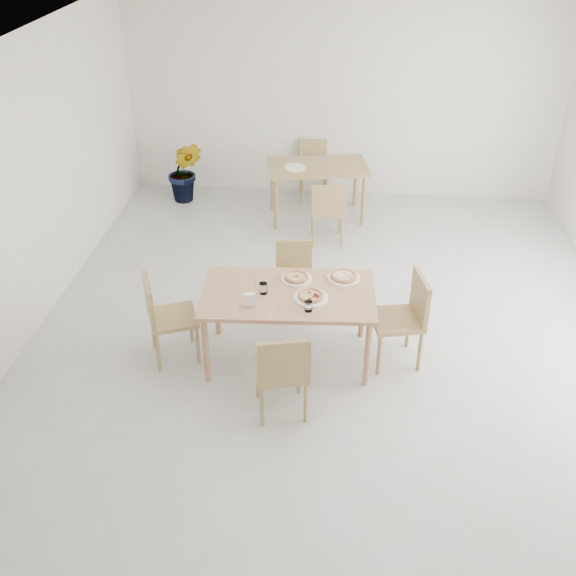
# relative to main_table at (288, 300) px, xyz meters

# --- Properties ---
(main_table) EXTENTS (1.66, 1.00, 0.75)m
(main_table) POSITION_rel_main_table_xyz_m (0.00, 0.00, 0.00)
(main_table) COLOR tan
(main_table) RESTS_ON ground
(chair_south) EXTENTS (0.52, 0.52, 0.88)m
(chair_south) POSITION_rel_main_table_xyz_m (0.03, -0.82, -0.16)
(chair_south) COLOR tan
(chair_south) RESTS_ON ground
(chair_north) EXTENTS (0.44, 0.44, 0.77)m
(chair_north) POSITION_rel_main_table_xyz_m (-0.02, 0.88, -0.23)
(chair_north) COLOR tan
(chair_north) RESTS_ON ground
(chair_west) EXTENTS (0.57, 0.57, 0.89)m
(chair_west) POSITION_rel_main_table_xyz_m (-1.17, -0.11, -0.16)
(chair_west) COLOR tan
(chair_west) RESTS_ON ground
(chair_east) EXTENTS (0.54, 0.54, 0.92)m
(chair_east) POSITION_rel_main_table_xyz_m (1.10, 0.09, -0.14)
(chair_east) COLOR tan
(chair_east) RESTS_ON ground
(plate_margherita) EXTENTS (0.29, 0.29, 0.02)m
(plate_margherita) POSITION_rel_main_table_xyz_m (0.06, 0.24, 0.08)
(plate_margherita) COLOR white
(plate_margherita) RESTS_ON main_table
(plate_mushroom) EXTENTS (0.31, 0.31, 0.02)m
(plate_mushroom) POSITION_rel_main_table_xyz_m (0.50, 0.30, 0.08)
(plate_mushroom) COLOR white
(plate_mushroom) RESTS_ON main_table
(plate_pepperoni) EXTENTS (0.32, 0.32, 0.02)m
(plate_pepperoni) POSITION_rel_main_table_xyz_m (0.22, -0.08, 0.08)
(plate_pepperoni) COLOR white
(plate_pepperoni) RESTS_ON main_table
(pizza_margherita) EXTENTS (0.31, 0.31, 0.03)m
(pizza_margherita) POSITION_rel_main_table_xyz_m (0.06, 0.24, 0.11)
(pizza_margherita) COLOR tan
(pizza_margherita) RESTS_ON plate_margherita
(pizza_mushroom) EXTENTS (0.31, 0.31, 0.03)m
(pizza_mushroom) POSITION_rel_main_table_xyz_m (0.50, 0.30, 0.11)
(pizza_mushroom) COLOR tan
(pizza_mushroom) RESTS_ON plate_mushroom
(pizza_pepperoni) EXTENTS (0.32, 0.32, 0.03)m
(pizza_pepperoni) POSITION_rel_main_table_xyz_m (0.22, -0.08, 0.11)
(pizza_pepperoni) COLOR tan
(pizza_pepperoni) RESTS_ON plate_pepperoni
(tumbler_a) EXTENTS (0.08, 0.08, 0.10)m
(tumbler_a) POSITION_rel_main_table_xyz_m (-0.22, -0.03, 0.13)
(tumbler_a) COLOR white
(tumbler_a) RESTS_ON main_table
(tumbler_b) EXTENTS (0.07, 0.07, 0.09)m
(tumbler_b) POSITION_rel_main_table_xyz_m (0.21, -0.28, 0.12)
(tumbler_b) COLOR white
(tumbler_b) RESTS_ON main_table
(napkin_holder) EXTENTS (0.12, 0.07, 0.13)m
(napkin_holder) POSITION_rel_main_table_xyz_m (-0.32, -0.25, 0.14)
(napkin_holder) COLOR silver
(napkin_holder) RESTS_ON main_table
(fork_a) EXTENTS (0.03, 0.19, 0.01)m
(fork_a) POSITION_rel_main_table_xyz_m (-0.31, 0.15, 0.08)
(fork_a) COLOR silver
(fork_a) RESTS_ON main_table
(fork_b) EXTENTS (0.03, 0.19, 0.01)m
(fork_b) POSITION_rel_main_table_xyz_m (-0.12, -0.34, 0.08)
(fork_b) COLOR silver
(fork_b) RESTS_ON main_table
(second_table) EXTENTS (1.41, 0.97, 0.75)m
(second_table) POSITION_rel_main_table_xyz_m (0.08, 3.14, -0.02)
(second_table) COLOR tan
(second_table) RESTS_ON ground
(chair_back_s) EXTENTS (0.45, 0.45, 0.84)m
(chair_back_s) POSITION_rel_main_table_xyz_m (0.26, 2.40, -0.19)
(chair_back_s) COLOR tan
(chair_back_s) RESTS_ON ground
(chair_back_n) EXTENTS (0.45, 0.45, 0.80)m
(chair_back_n) POSITION_rel_main_table_xyz_m (-0.02, 3.86, -0.21)
(chair_back_n) COLOR tan
(chair_back_n) RESTS_ON ground
(plate_empty) EXTENTS (0.28, 0.28, 0.02)m
(plate_empty) POSITION_rel_main_table_xyz_m (-0.21, 3.02, 0.08)
(plate_empty) COLOR white
(plate_empty) RESTS_ON second_table
(potted_plant) EXTENTS (0.51, 0.42, 0.89)m
(potted_plant) POSITION_rel_main_table_xyz_m (-1.80, 3.50, -0.23)
(potted_plant) COLOR #22601C
(potted_plant) RESTS_ON ground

